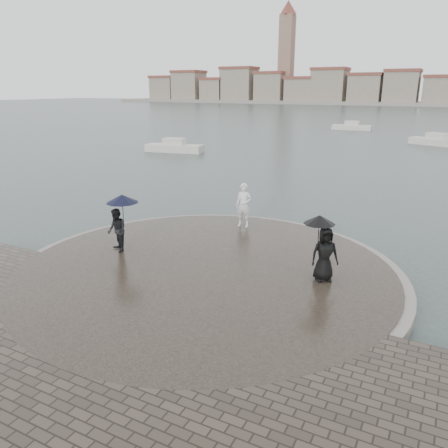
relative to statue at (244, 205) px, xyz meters
The scene contains 8 objects.
ground 8.12m from the statue, 84.64° to the right, with size 400.00×400.00×0.00m, color #2B3835.
kerb_ring 4.68m from the statue, 80.52° to the right, with size 12.50×12.50×0.32m, color gray.
quay_tip 4.67m from the statue, 80.52° to the right, with size 11.90×11.90×0.36m, color #2D261E.
statue is the anchor object (origin of this frame).
visitor_left 5.29m from the statue, 119.60° to the right, with size 1.27×1.11×2.04m.
visitor_right 5.63m from the statue, 40.50° to the right, with size 1.20×1.00×1.95m.
far_skyline 152.89m from the statue, 92.08° to the left, with size 260.00×20.00×37.00m.
boats 32.74m from the statue, 89.81° to the left, with size 37.17×33.11×1.50m.
Camera 1 is at (6.50, -7.66, 5.84)m, focal length 35.00 mm.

